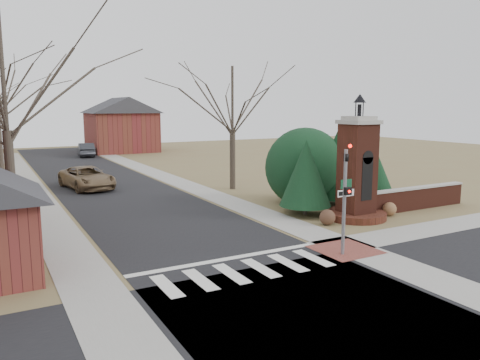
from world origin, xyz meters
TOP-DOWN VIEW (x-y plane):
  - ground at (0.00, 0.00)m, footprint 120.00×120.00m
  - main_street at (0.00, 22.00)m, footprint 8.00×70.00m
  - cross_street at (0.00, -3.00)m, footprint 120.00×8.00m
  - crosswalk_zone at (0.00, 0.80)m, footprint 8.00×2.20m
  - stop_bar at (0.00, 2.30)m, footprint 8.00×0.35m
  - sidewalk_right_main at (5.20, 22.00)m, footprint 2.00×60.00m
  - sidewalk_left at (-5.20, 22.00)m, footprint 2.00×60.00m
  - curb_apron at (4.80, 1.00)m, footprint 2.40×2.40m
  - traffic_signal_pole at (4.30, 0.57)m, footprint 0.28×0.41m
  - sign_post at (5.59, 1.99)m, footprint 0.90×0.07m
  - brick_gate_monument at (9.00, 4.99)m, footprint 3.20×3.20m
  - brick_garden_wall at (13.50, 5.00)m, footprint 7.50×0.50m
  - house_distant_right at (7.99, 47.99)m, footprint 8.80×8.80m
  - evergreen_near at (7.20, 7.00)m, footprint 2.80×2.80m
  - evergreen_mid at (10.50, 8.20)m, footprint 3.40×3.40m
  - evergreen_far at (12.50, 7.20)m, footprint 2.40×2.40m
  - evergreen_mass at (9.00, 9.50)m, footprint 4.80×4.80m
  - bare_tree_0 at (-7.00, 9.00)m, footprint 8.05×8.05m
  - bare_tree_3 at (7.50, 16.00)m, footprint 7.00×7.00m
  - pickup_truck at (-1.60, 21.15)m, footprint 3.48×6.04m
  - distant_car at (2.63, 43.73)m, footprint 2.20×5.00m
  - dry_shrub_left at (6.80, 4.60)m, footprint 0.79×0.79m
  - dry_shrub_right at (11.00, 4.54)m, footprint 0.74×0.74m

SIDE VIEW (x-z plane):
  - ground at x=0.00m, z-range 0.00..0.00m
  - main_street at x=0.00m, z-range 0.00..0.01m
  - cross_street at x=0.00m, z-range 0.00..0.01m
  - crosswalk_zone at x=0.00m, z-range 0.00..0.02m
  - stop_bar at x=0.00m, z-range 0.00..0.02m
  - sidewalk_right_main at x=5.20m, z-range 0.00..0.02m
  - sidewalk_left at x=-5.20m, z-range 0.00..0.02m
  - curb_apron at x=4.80m, z-range 0.00..0.02m
  - dry_shrub_right at x=11.00m, z-range 0.00..0.74m
  - dry_shrub_left at x=6.80m, z-range 0.00..0.79m
  - brick_garden_wall at x=13.50m, z-range 0.01..1.31m
  - pickup_truck at x=-1.60m, z-range 0.00..1.59m
  - distant_car at x=2.63m, z-range 0.00..1.60m
  - evergreen_far at x=12.50m, z-range 0.25..3.55m
  - sign_post at x=5.59m, z-range 0.57..3.32m
  - brick_gate_monument at x=9.00m, z-range -1.07..5.40m
  - evergreen_near at x=7.20m, z-range 0.25..4.35m
  - evergreen_mass at x=9.00m, z-range 0.00..4.80m
  - traffic_signal_pole at x=4.30m, z-range 0.34..4.84m
  - evergreen_mid at x=10.50m, z-range 0.25..4.95m
  - house_distant_right at x=7.99m, z-range 0.00..7.30m
  - bare_tree_3 at x=7.50m, z-range 1.84..11.54m
  - bare_tree_0 at x=-7.00m, z-range 2.12..13.27m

